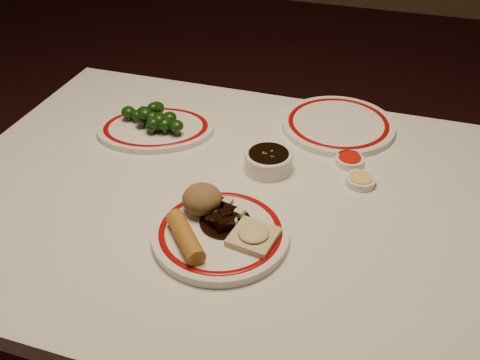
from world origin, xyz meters
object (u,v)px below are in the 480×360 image
(soy_bowl, at_px, (268,161))
(rice_mound, at_px, (202,199))
(stirfry_heap, at_px, (225,218))
(dining_table, at_px, (228,225))
(main_plate, at_px, (221,233))
(fried_wonton, at_px, (254,235))
(spring_roll, at_px, (185,236))
(broccoli_plate, at_px, (156,129))
(broccoli_pile, at_px, (154,118))

(soy_bowl, bearing_deg, rice_mound, -111.91)
(stirfry_heap, bearing_deg, dining_table, 106.14)
(main_plate, relative_size, fried_wonton, 3.69)
(main_plate, distance_m, stirfry_heap, 0.03)
(spring_roll, relative_size, broccoli_plate, 0.37)
(fried_wonton, distance_m, stirfry_heap, 0.07)
(broccoli_pile, bearing_deg, rice_mound, -49.65)
(main_plate, distance_m, fried_wonton, 0.07)
(main_plate, relative_size, spring_roll, 2.71)
(rice_mound, height_order, soy_bowl, rice_mound)
(spring_roll, relative_size, fried_wonton, 1.36)
(dining_table, height_order, stirfry_heap, stirfry_heap)
(spring_roll, relative_size, broccoli_pile, 0.71)
(main_plate, xyz_separation_m, broccoli_plate, (-0.28, 0.31, -0.00))
(dining_table, xyz_separation_m, rice_mound, (-0.02, -0.09, 0.14))
(dining_table, bearing_deg, main_plate, -76.78)
(dining_table, bearing_deg, broccoli_pile, 144.48)
(rice_mound, xyz_separation_m, broccoli_pile, (-0.23, 0.27, -0.01))
(broccoli_pile, bearing_deg, stirfry_heap, -45.94)
(rice_mound, relative_size, broccoli_pile, 0.44)
(rice_mound, relative_size, stirfry_heap, 0.78)
(main_plate, height_order, spring_roll, spring_roll)
(fried_wonton, xyz_separation_m, stirfry_heap, (-0.06, 0.03, 0.00))
(dining_table, relative_size, spring_roll, 9.71)
(main_plate, distance_m, spring_roll, 0.07)
(main_plate, height_order, broccoli_pile, broccoli_pile)
(spring_roll, height_order, stirfry_heap, spring_roll)
(dining_table, height_order, soy_bowl, soy_bowl)
(broccoli_pile, relative_size, soy_bowl, 1.67)
(broccoli_plate, height_order, broccoli_pile, broccoli_pile)
(rice_mound, bearing_deg, main_plate, -40.69)
(stirfry_heap, bearing_deg, spring_roll, -123.53)
(spring_roll, height_order, soy_bowl, spring_roll)
(fried_wonton, distance_m, broccoli_plate, 0.47)
(spring_roll, relative_size, soy_bowl, 1.18)
(stirfry_heap, bearing_deg, rice_mound, 156.68)
(broccoli_plate, bearing_deg, dining_table, -35.78)
(fried_wonton, bearing_deg, rice_mound, 157.05)
(spring_roll, xyz_separation_m, broccoli_plate, (-0.23, 0.36, -0.03))
(broccoli_pile, distance_m, soy_bowl, 0.31)
(rice_mound, height_order, spring_roll, rice_mound)
(fried_wonton, relative_size, broccoli_pile, 0.52)
(rice_mound, xyz_separation_m, broccoli_plate, (-0.22, 0.27, -0.04))
(fried_wonton, bearing_deg, spring_roll, -157.47)
(rice_mound, bearing_deg, stirfry_heap, -23.32)
(dining_table, bearing_deg, spring_roll, -95.07)
(fried_wonton, bearing_deg, main_plate, 175.96)
(spring_roll, height_order, broccoli_pile, broccoli_pile)
(spring_roll, bearing_deg, broccoli_plate, 80.60)
(dining_table, distance_m, rice_mound, 0.17)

